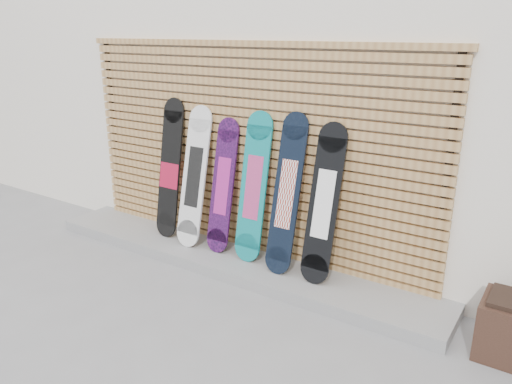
% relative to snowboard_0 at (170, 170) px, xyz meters
% --- Properties ---
extents(ground, '(80.00, 80.00, 0.00)m').
position_rel_snowboard_0_xyz_m(ground, '(1.06, -0.79, -0.89)').
color(ground, gray).
rests_on(ground, ground).
extents(building, '(12.00, 5.00, 3.60)m').
position_rel_snowboard_0_xyz_m(building, '(1.56, 2.71, 0.91)').
color(building, silver).
rests_on(building, ground).
extents(concrete_step, '(4.60, 0.70, 0.12)m').
position_rel_snowboard_0_xyz_m(concrete_step, '(0.91, -0.11, -0.83)').
color(concrete_step, gray).
rests_on(concrete_step, ground).
extents(slat_wall, '(4.26, 0.08, 2.29)m').
position_rel_snowboard_0_xyz_m(slat_wall, '(0.91, 0.18, 0.32)').
color(slat_wall, '#A87A46').
rests_on(slat_wall, ground).
extents(snowboard_0, '(0.28, 0.30, 1.56)m').
position_rel_snowboard_0_xyz_m(snowboard_0, '(0.00, 0.00, 0.00)').
color(snowboard_0, black).
rests_on(snowboard_0, concrete_step).
extents(snowboard_1, '(0.30, 0.38, 1.51)m').
position_rel_snowboard_0_xyz_m(snowboard_1, '(0.39, -0.04, -0.01)').
color(snowboard_1, silver).
rests_on(snowboard_1, concrete_step).
extents(snowboard_2, '(0.26, 0.32, 1.41)m').
position_rel_snowboard_0_xyz_m(snowboard_2, '(0.75, -0.00, -0.06)').
color(snowboard_2, black).
rests_on(snowboard_2, concrete_step).
extents(snowboard_3, '(0.30, 0.32, 1.52)m').
position_rel_snowboard_0_xyz_m(snowboard_3, '(1.14, -0.01, -0.01)').
color(snowboard_3, '#0D797D').
rests_on(snowboard_3, concrete_step).
extents(snowboard_4, '(0.27, 0.38, 1.55)m').
position_rel_snowboard_0_xyz_m(snowboard_4, '(1.54, -0.04, 0.00)').
color(snowboard_4, black).
rests_on(snowboard_4, concrete_step).
extents(snowboard_5, '(0.29, 0.36, 1.49)m').
position_rel_snowboard_0_xyz_m(snowboard_5, '(1.93, -0.03, -0.03)').
color(snowboard_5, black).
rests_on(snowboard_5, concrete_step).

